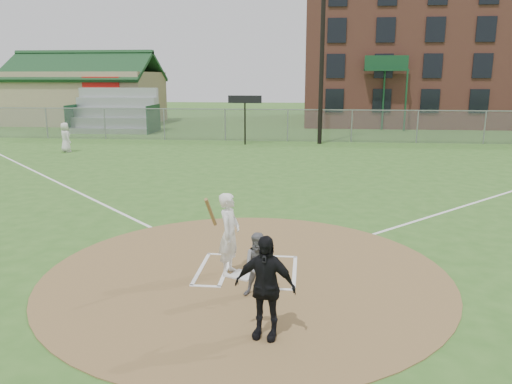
# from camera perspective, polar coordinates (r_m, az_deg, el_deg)

# --- Properties ---
(ground) EXTENTS (140.00, 140.00, 0.00)m
(ground) POSITION_cam_1_polar(r_m,az_deg,el_deg) (10.57, -1.10, -9.35)
(ground) COLOR #346321
(ground) RESTS_ON ground
(dirt_circle) EXTENTS (8.40, 8.40, 0.02)m
(dirt_circle) POSITION_cam_1_polar(r_m,az_deg,el_deg) (10.57, -1.10, -9.30)
(dirt_circle) COLOR olive
(dirt_circle) RESTS_ON ground
(home_plate) EXTENTS (0.61, 0.61, 0.03)m
(home_plate) POSITION_cam_1_polar(r_m,az_deg,el_deg) (10.42, -1.53, -9.47)
(home_plate) COLOR silver
(home_plate) RESTS_ON dirt_circle
(foul_line_third) EXTENTS (17.04, 17.04, 0.01)m
(foul_line_third) POSITION_cam_1_polar(r_m,az_deg,el_deg) (21.67, -22.40, 1.37)
(foul_line_third) COLOR white
(foul_line_third) RESTS_ON ground
(catcher) EXTENTS (0.61, 0.48, 1.23)m
(catcher) POSITION_cam_1_polar(r_m,az_deg,el_deg) (9.31, 0.37, -8.34)
(catcher) COLOR slate
(catcher) RESTS_ON dirt_circle
(umpire) EXTENTS (1.04, 0.59, 1.67)m
(umpire) POSITION_cam_1_polar(r_m,az_deg,el_deg) (7.86, 1.02, -10.79)
(umpire) COLOR black
(umpire) RESTS_ON dirt_circle
(ondeck_player) EXTENTS (0.92, 0.90, 1.60)m
(ondeck_player) POSITION_cam_1_polar(r_m,az_deg,el_deg) (29.13, -20.95, 5.85)
(ondeck_player) COLOR silver
(ondeck_player) RESTS_ON ground
(batters_boxes) EXTENTS (2.08, 1.88, 0.01)m
(batters_boxes) POSITION_cam_1_polar(r_m,az_deg,el_deg) (10.70, -1.01, -8.92)
(batters_boxes) COLOR white
(batters_boxes) RESTS_ON dirt_circle
(batter_at_plate) EXTENTS (0.63, 1.05, 1.78)m
(batter_at_plate) POSITION_cam_1_polar(r_m,az_deg,el_deg) (10.25, -3.08, -4.81)
(batter_at_plate) COLOR white
(batter_at_plate) RESTS_ON dirt_circle
(outfield_fence) EXTENTS (56.08, 0.08, 2.03)m
(outfield_fence) POSITION_cam_1_polar(r_m,az_deg,el_deg) (31.86, 3.64, 7.62)
(outfield_fence) COLOR slate
(outfield_fence) RESTS_ON ground
(bleachers) EXTENTS (6.08, 3.20, 3.20)m
(bleachers) POSITION_cam_1_polar(r_m,az_deg,el_deg) (38.67, -15.97, 8.96)
(bleachers) COLOR #B7BABF
(bleachers) RESTS_ON ground
(clubhouse) EXTENTS (12.20, 8.71, 6.23)m
(clubhouse) POSITION_cam_1_polar(r_m,az_deg,el_deg) (46.83, -18.74, 10.39)
(clubhouse) COLOR tan
(clubhouse) RESTS_ON ground
(brick_warehouse) EXTENTS (30.00, 17.17, 15.00)m
(brick_warehouse) POSITION_cam_1_polar(r_m,az_deg,el_deg) (50.03, 23.95, 15.98)
(brick_warehouse) COLOR brown
(brick_warehouse) RESTS_ON ground
(light_pole) EXTENTS (1.20, 0.30, 12.22)m
(light_pole) POSITION_cam_1_polar(r_m,az_deg,el_deg) (30.82, 7.63, 17.77)
(light_pole) COLOR black
(light_pole) RESTS_ON ground
(scoreboard_sign) EXTENTS (2.00, 0.10, 2.93)m
(scoreboard_sign) POSITION_cam_1_polar(r_m,az_deg,el_deg) (30.17, -1.28, 9.95)
(scoreboard_sign) COLOR black
(scoreboard_sign) RESTS_ON ground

